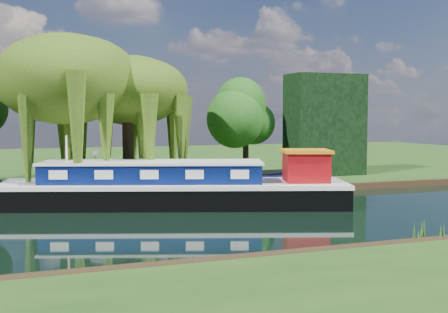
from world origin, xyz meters
name	(u,v)px	position (x,y,z in m)	size (l,w,h in m)	color
ground	(114,229)	(0.00, 0.00, 0.00)	(120.00, 120.00, 0.00)	black
far_bank	(62,164)	(0.00, 34.00, 0.23)	(120.00, 52.00, 0.45)	#183B10
dutch_barge	(175,188)	(4.32, 5.44, 1.04)	(20.31, 10.56, 4.20)	black
narrowboat	(265,188)	(10.59, 6.76, 0.61)	(11.74, 5.74, 1.71)	navy
white_cruiser	(292,196)	(12.40, 6.68, 0.00)	(2.13, 2.47, 1.30)	silver
willow_left	(69,83)	(-0.96, 11.54, 7.24)	(7.80, 7.80, 9.35)	black
willow_right	(127,100)	(2.70, 11.28, 6.19)	(6.45, 6.45, 7.86)	black
tree_far_right	(246,118)	(12.71, 15.28, 4.99)	(4.02, 4.02, 6.58)	black
conifer_hedge	(325,125)	(19.00, 14.00, 4.45)	(6.00, 3.00, 8.00)	black
lamppost	(95,159)	(0.50, 10.50, 2.42)	(0.36, 0.36, 2.56)	silver
mooring_posts	(83,187)	(-0.50, 8.40, 0.95)	(19.16, 0.16, 1.00)	silver
reeds_near	(332,240)	(6.87, -7.57, 0.55)	(33.70, 1.50, 1.10)	#255115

